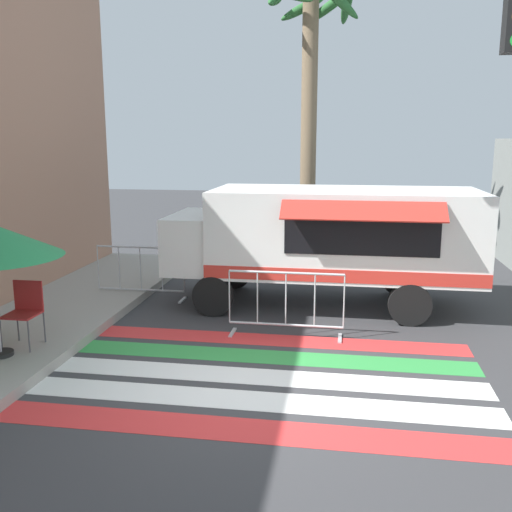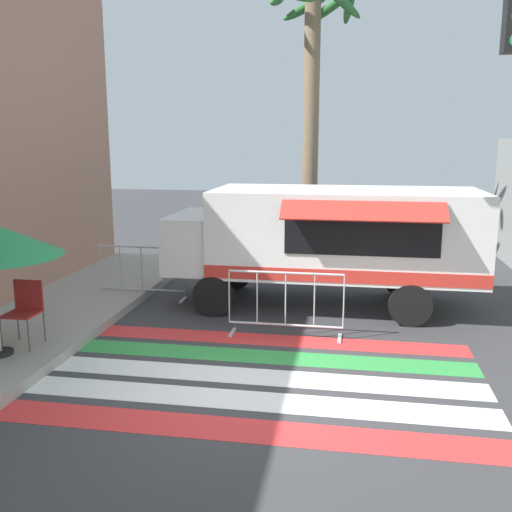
# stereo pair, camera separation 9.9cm
# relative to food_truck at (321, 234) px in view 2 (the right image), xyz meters

# --- Properties ---
(ground_plane) EXTENTS (60.00, 60.00, 0.00)m
(ground_plane) POSITION_rel_food_truck_xyz_m (-0.69, -4.35, -1.45)
(ground_plane) COLOR #38383A
(crosswalk_painted) EXTENTS (6.40, 3.60, 0.01)m
(crosswalk_painted) POSITION_rel_food_truck_xyz_m (-0.69, -3.75, -1.44)
(crosswalk_painted) COLOR red
(crosswalk_painted) RESTS_ON ground_plane
(food_truck) EXTENTS (6.04, 2.73, 2.34)m
(food_truck) POSITION_rel_food_truck_xyz_m (0.00, 0.00, 0.00)
(food_truck) COLOR white
(food_truck) RESTS_ON ground_plane
(folding_chair) EXTENTS (0.47, 0.47, 0.99)m
(folding_chair) POSITION_rel_food_truck_xyz_m (-4.34, -3.45, -0.68)
(folding_chair) COLOR #4C4C51
(folding_chair) RESTS_ON sidewalk_left
(barricade_front) EXTENTS (1.96, 0.44, 1.13)m
(barricade_front) POSITION_rel_food_truck_xyz_m (-0.46, -2.00, -0.89)
(barricade_front) COLOR #B7BABF
(barricade_front) RESTS_ON ground_plane
(barricade_side) EXTENTS (1.89, 0.44, 1.13)m
(barricade_side) POSITION_rel_food_truck_xyz_m (-3.70, -0.18, -0.89)
(barricade_side) COLOR #B7BABF
(barricade_side) RESTS_ON ground_plane
(palm_tree) EXTENTS (2.33, 2.51, 7.15)m
(palm_tree) POSITION_rel_food_truck_xyz_m (-0.50, 3.67, 3.30)
(palm_tree) COLOR #7A664C
(palm_tree) RESTS_ON ground_plane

